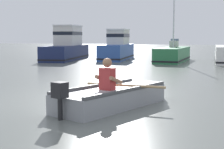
{
  "coord_description": "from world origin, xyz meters",
  "views": [
    {
      "loc": [
        4.2,
        -8.29,
        1.7
      ],
      "look_at": [
        0.71,
        1.33,
        0.55
      ],
      "focal_mm": 55.09,
      "sensor_mm": 36.0,
      "label": 1
    }
  ],
  "objects_px": {
    "rowboat_with_person": "(113,96)",
    "moored_boat_green": "(173,55)",
    "moored_boat_navy": "(67,47)",
    "moored_boat_blue": "(117,48)"
  },
  "relations": [
    {
      "from": "rowboat_with_person",
      "to": "moored_boat_green",
      "type": "xyz_separation_m",
      "value": [
        -1.27,
        15.35,
        0.21
      ]
    },
    {
      "from": "moored_boat_navy",
      "to": "moored_boat_blue",
      "type": "distance_m",
      "value": 3.67
    },
    {
      "from": "rowboat_with_person",
      "to": "moored_boat_blue",
      "type": "height_order",
      "value": "moored_boat_blue"
    },
    {
      "from": "moored_boat_blue",
      "to": "moored_boat_green",
      "type": "xyz_separation_m",
      "value": [
        4.15,
        -0.61,
        -0.37
      ]
    },
    {
      "from": "moored_boat_blue",
      "to": "moored_boat_green",
      "type": "distance_m",
      "value": 4.21
    },
    {
      "from": "moored_boat_navy",
      "to": "moored_boat_green",
      "type": "xyz_separation_m",
      "value": [
        7.6,
        0.65,
        -0.46
      ]
    },
    {
      "from": "rowboat_with_person",
      "to": "moored_boat_green",
      "type": "distance_m",
      "value": 15.4
    },
    {
      "from": "rowboat_with_person",
      "to": "moored_boat_green",
      "type": "bearing_deg",
      "value": 94.73
    },
    {
      "from": "rowboat_with_person",
      "to": "moored_boat_navy",
      "type": "relative_size",
      "value": 0.54
    },
    {
      "from": "moored_boat_navy",
      "to": "moored_boat_blue",
      "type": "height_order",
      "value": "moored_boat_navy"
    }
  ]
}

